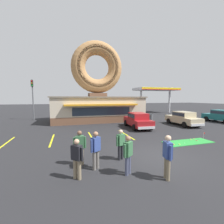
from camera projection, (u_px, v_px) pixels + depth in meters
The scene contains 26 objects.
ground_plane at pixel (158, 156), 8.22m from camera, with size 160.00×160.00×0.00m, color #232326.
donut_shop_building at pixel (97, 94), 21.00m from camera, with size 12.30×6.75×10.96m.
putting_mat at pixel (188, 142), 10.71m from camera, with size 3.60×1.26×0.03m, color green.
mini_donut_near_left at pixel (191, 140), 11.23m from camera, with size 0.13×0.13×0.04m, color #E5C666.
mini_donut_near_right at pixel (179, 144), 10.09m from camera, with size 0.13×0.13×0.04m, color #E5C666.
mini_donut_mid_left at pixel (197, 141), 10.96m from camera, with size 0.13×0.13×0.04m, color #A5724C.
mini_donut_mid_centre at pixel (194, 139), 11.42m from camera, with size 0.13×0.13×0.04m, color #E5C666.
mini_donut_mid_right at pixel (174, 144), 10.07m from camera, with size 0.13×0.13×0.04m, color #D17F47.
golf_ball at pixel (185, 143), 10.34m from camera, with size 0.04×0.04×0.04m, color white.
putting_flag_pin at pixel (204, 134), 11.25m from camera, with size 0.13×0.01×0.55m.
car_champagne at pixel (183, 118), 17.38m from camera, with size 2.10×4.62×1.60m.
car_red at pixel (138, 120), 15.88m from camera, with size 2.23×4.68×1.60m.
car_teal at pixel (221, 116), 19.64m from camera, with size 1.99×4.56×1.60m.
pedestrian_blue_sweater_man at pixel (167, 155), 5.76m from camera, with size 0.32×0.58×1.74m.
pedestrian_hooded_kid at pixel (96, 148), 6.59m from camera, with size 0.51×0.41×1.70m.
pedestrian_leather_jacket_man at pixel (77, 157), 5.78m from camera, with size 0.46×0.44×1.59m.
pedestrian_clipboard_woman at pixel (128, 153), 6.13m from camera, with size 0.49×0.42×1.62m.
pedestrian_beanie_man at pixel (80, 146), 7.01m from camera, with size 0.60×0.26×1.65m.
pedestrian_crossing_woman at pixel (121, 143), 7.63m from camera, with size 0.55×0.37×1.56m.
trash_bin at pixel (151, 117), 20.65m from camera, with size 0.57×0.57×0.97m.
traffic_light_pole at pixel (33, 94), 21.44m from camera, with size 0.28×0.47×5.80m.
gas_station_canopy at pixel (156, 90), 31.81m from camera, with size 9.00×4.46×5.30m.
parking_stripe_far_left at pixel (6, 143), 10.44m from camera, with size 0.12×3.60×0.01m, color yellow.
parking_stripe_left at pixel (52, 140), 11.30m from camera, with size 0.12×3.60×0.01m, color yellow.
parking_stripe_mid_left at pixel (91, 137), 12.16m from camera, with size 0.12×3.60×0.01m, color yellow.
parking_stripe_centre at pixel (126, 134), 13.02m from camera, with size 0.12×3.60×0.01m, color yellow.
Camera 1 is at (-4.71, -6.89, 3.15)m, focal length 24.00 mm.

